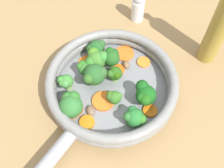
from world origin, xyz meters
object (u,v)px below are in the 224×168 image
broccoli_floret_6 (84,68)px  mushroom_piece_1 (91,110)px  salt_shaker (138,7)px  broccoli_floret_4 (71,104)px  broccoli_floret_7 (115,74)px  skillet (112,90)px  broccoli_floret_2 (145,95)px  carrot_slice_1 (119,69)px  broccoli_floret_3 (112,57)px  carrot_slice_2 (103,57)px  oil_bottle (219,29)px  carrot_slice_3 (72,108)px  carrot_slice_0 (87,122)px  broccoli_floret_0 (114,97)px  carrot_slice_4 (103,101)px  carrot_slice_7 (124,53)px  broccoli_floret_1 (96,49)px  carrot_slice_6 (144,62)px  broccoli_floret_5 (94,76)px  broccoli_floret_8 (66,82)px  broccoli_floret_9 (134,117)px  mushroom_piece_0 (126,64)px  carrot_slice_5 (87,62)px  broccoli_floret_10 (96,59)px

broccoli_floret_6 → mushroom_piece_1: (-0.04, 0.08, -0.02)m
salt_shaker → broccoli_floret_4: bearing=80.3°
broccoli_floret_7 → mushroom_piece_1: bearing=75.2°
skillet → broccoli_floret_2: bearing=169.6°
carrot_slice_1 → broccoli_floret_3: size_ratio=0.60×
carrot_slice_2 → oil_bottle: 0.26m
carrot_slice_3 → broccoli_floret_2: (-0.14, -0.06, 0.03)m
broccoli_floret_2 → mushroom_piece_1: (0.10, 0.06, -0.02)m
skillet → carrot_slice_0: size_ratio=8.39×
carrot_slice_2 → broccoli_floret_0: broccoli_floret_0 is taller
carrot_slice_0 → broccoli_floret_6: (0.05, -0.11, 0.02)m
carrot_slice_4 → broccoli_floret_0: size_ratio=1.39×
broccoli_floret_7 → oil_bottle: 0.25m
broccoli_floret_6 → oil_bottle: (-0.26, -0.15, 0.05)m
carrot_slice_7 → broccoli_floret_2: size_ratio=0.89×
carrot_slice_2 → carrot_slice_3: same height
broccoli_floret_6 → broccoli_floret_1: bearing=-95.2°
broccoli_floret_4 → broccoli_floret_6: 0.09m
mushroom_piece_1 → salt_shaker: (-0.02, -0.31, 0.02)m
carrot_slice_6 → broccoli_floret_5: size_ratio=0.53×
broccoli_floret_0 → oil_bottle: (-0.17, -0.20, 0.06)m
carrot_slice_4 → carrot_slice_6: 0.14m
broccoli_floret_3 → broccoli_floret_8: 0.12m
broccoli_floret_2 → broccoli_floret_1: bearing=-32.6°
broccoli_floret_7 → broccoli_floret_9: broccoli_floret_9 is taller
broccoli_floret_0 → mushroom_piece_0: size_ratio=1.64×
carrot_slice_5 → oil_bottle: bearing=-155.7°
carrot_slice_3 → mushroom_piece_1: size_ratio=2.03×
broccoli_floret_3 → broccoli_floret_8: bearing=52.2°
carrot_slice_2 → broccoli_floret_5: 0.08m
broccoli_floret_2 → broccoli_floret_10: (0.13, -0.06, -0.00)m
broccoli_floret_0 → oil_bottle: 0.27m
carrot_slice_5 → carrot_slice_6: 0.13m
carrot_slice_4 → broccoli_floret_2: broccoli_floret_2 is taller
broccoli_floret_10 → mushroom_piece_0: size_ratio=2.46×
broccoli_floret_2 → broccoli_floret_9: broccoli_floret_2 is taller
carrot_slice_7 → broccoli_floret_1: size_ratio=0.98×
salt_shaker → oil_bottle: bearing=159.1°
carrot_slice_0 → carrot_slice_3: same height
carrot_slice_6 → oil_bottle: oil_bottle is taller
carrot_slice_4 → broccoli_floret_10: size_ratio=0.93×
carrot_slice_3 → salt_shaker: size_ratio=0.57×
carrot_slice_5 → broccoli_floret_5: bearing=127.2°
broccoli_floret_0 → mushroom_piece_1: broccoli_floret_0 is taller
broccoli_floret_3 → broccoli_floret_1: bearing=-18.1°
carrot_slice_0 → oil_bottle: (-0.21, -0.26, 0.08)m
broccoli_floret_3 → broccoli_floret_10: 0.03m
broccoli_floret_4 → mushroom_piece_0: bearing=-116.8°
skillet → carrot_slice_7: carrot_slice_7 is taller
carrot_slice_1 → carrot_slice_4: carrot_slice_4 is taller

